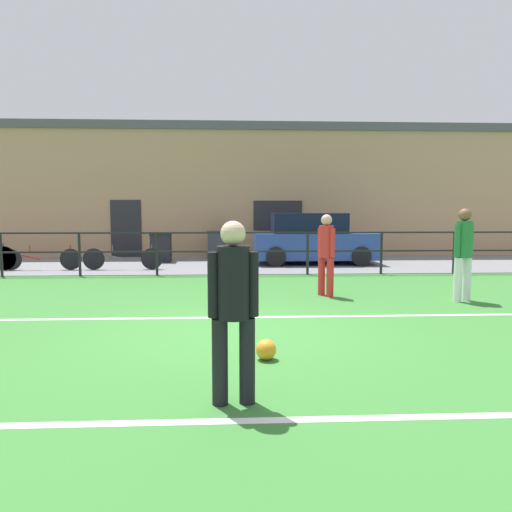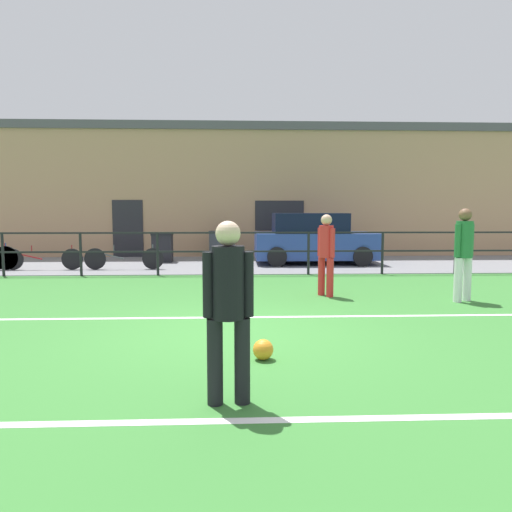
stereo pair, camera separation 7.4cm
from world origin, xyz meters
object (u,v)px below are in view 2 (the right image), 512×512
object	(u,v)px
player_striker	(464,249)
soccer_ball_spare	(263,350)
bicycle_parked_2	(42,259)
trash_bin_1	(218,245)
player_goalkeeper	(228,301)
parked_car_red	(314,240)
player_winger	(326,250)
trash_bin_0	(162,247)
bicycle_parked_0	(124,258)

from	to	relation	value
player_striker	soccer_ball_spare	size ratio (longest dim) A/B	7.38
bicycle_parked_2	trash_bin_1	distance (m)	5.73
soccer_ball_spare	player_goalkeeper	bearing A→B (deg)	-106.92
parked_car_red	player_winger	bearing A→B (deg)	-96.88
parked_car_red	bicycle_parked_2	distance (m)	8.17
player_goalkeeper	player_winger	bearing A→B (deg)	-113.34
trash_bin_0	trash_bin_1	size ratio (longest dim) A/B	0.99
player_striker	trash_bin_1	size ratio (longest dim) A/B	1.78
parked_car_red	trash_bin_0	bearing A→B (deg)	172.81
player_winger	player_striker	bearing A→B (deg)	41.65
parked_car_red	soccer_ball_spare	bearing A→B (deg)	-102.51
player_winger	trash_bin_1	bearing A→B (deg)	165.08
player_goalkeeper	soccer_ball_spare	xyz separation A→B (m)	(0.37, 1.22, -0.80)
player_winger	bicycle_parked_0	world-z (taller)	player_winger
soccer_ball_spare	parked_car_red	distance (m)	10.08
soccer_ball_spare	parked_car_red	xyz separation A→B (m)	(2.18, 9.82, 0.66)
player_striker	parked_car_red	bearing A→B (deg)	-101.18
player_goalkeeper	player_winger	xyz separation A→B (m)	(1.85, 5.27, 0.01)
bicycle_parked_2	player_striker	bearing A→B (deg)	-27.31
soccer_ball_spare	bicycle_parked_2	xyz separation A→B (m)	(-5.86, 8.44, 0.22)
trash_bin_0	trash_bin_1	xyz separation A→B (m)	(1.81, 0.94, 0.00)
player_striker	soccer_ball_spare	xyz separation A→B (m)	(-3.95, -3.37, -0.87)
player_striker	trash_bin_0	size ratio (longest dim) A/B	1.80
player_goalkeeper	bicycle_parked_2	distance (m)	11.13
trash_bin_0	bicycle_parked_2	bearing A→B (deg)	-147.27
bicycle_parked_0	trash_bin_0	xyz separation A→B (m)	(0.80, 2.00, 0.17)
player_winger	trash_bin_0	distance (m)	7.68
trash_bin_0	bicycle_parked_0	bearing A→B (deg)	-111.74
trash_bin_0	soccer_ball_spare	bearing A→B (deg)	-75.24
player_goalkeeper	trash_bin_1	xyz separation A→B (m)	(-0.57, 12.61, -0.40)
player_goalkeeper	trash_bin_1	bearing A→B (deg)	-91.35
bicycle_parked_2	bicycle_parked_0	bearing A→B (deg)	0.00
player_goalkeeper	parked_car_red	world-z (taller)	parked_car_red
bicycle_parked_0	trash_bin_0	bearing A→B (deg)	68.26
player_striker	player_winger	xyz separation A→B (m)	(-2.47, 0.67, -0.06)
player_winger	soccer_ball_spare	world-z (taller)	player_winger
player_winger	trash_bin_1	xyz separation A→B (m)	(-2.43, 7.34, -0.41)
parked_car_red	bicycle_parked_0	world-z (taller)	parked_car_red
player_goalkeeper	soccer_ball_spare	bearing A→B (deg)	-110.87
parked_car_red	trash_bin_1	size ratio (longest dim) A/B	3.92
trash_bin_1	parked_car_red	bearing A→B (deg)	-26.58
soccer_ball_spare	trash_bin_0	xyz separation A→B (m)	(-2.75, 10.44, 0.39)
player_winger	trash_bin_1	size ratio (longest dim) A/B	1.66
parked_car_red	player_striker	bearing A→B (deg)	-74.62
player_winger	parked_car_red	size ratio (longest dim) A/B	0.42
soccer_ball_spare	player_striker	bearing A→B (deg)	40.50
bicycle_parked_2	trash_bin_0	world-z (taller)	trash_bin_0
parked_car_red	bicycle_parked_2	xyz separation A→B (m)	(-8.04, -1.38, -0.44)
soccer_ball_spare	bicycle_parked_2	bearing A→B (deg)	124.78
trash_bin_0	trash_bin_1	bearing A→B (deg)	27.50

